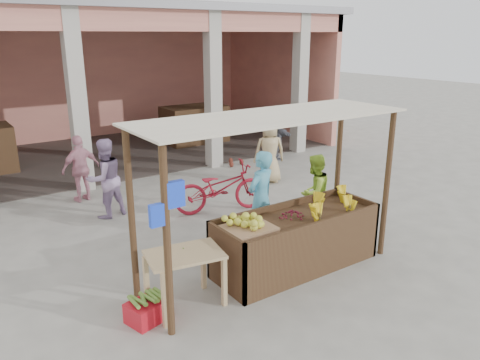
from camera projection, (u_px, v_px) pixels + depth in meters
ground at (270, 275)px, 6.98m from camera, size 60.00×60.00×0.00m
market_building at (78, 61)px, 13.22m from camera, size 14.40×6.40×4.20m
fruit_stall at (296, 243)px, 7.13m from camera, size 2.60×0.95×0.80m
stall_awning at (269, 145)px, 6.43m from camera, size 4.09×1.35×2.39m
banana_heap at (330, 205)px, 7.29m from camera, size 1.08×0.59×0.20m
melon_tray at (249, 225)px, 6.54m from camera, size 0.67×0.58×0.18m
berry_heap at (292, 214)px, 6.98m from camera, size 0.46×0.37×0.15m
side_table at (185, 263)px, 6.00m from camera, size 1.05×0.79×0.77m
papaya_pile at (184, 246)px, 5.93m from camera, size 0.70×0.40×0.20m
red_crate at (149, 310)px, 5.85m from camera, size 0.59×0.49×0.27m
plantain_bundle at (148, 298)px, 5.80m from camera, size 0.41×0.29×0.08m
produce_sacks at (235, 154)px, 12.74m from camera, size 0.83×0.78×0.63m
vendor_blue at (261, 195)px, 7.81m from camera, size 0.76×0.65×1.74m
vendor_green at (314, 190)px, 8.46m from camera, size 0.78×0.54×1.48m
motorcycle at (221, 187)px, 9.36m from camera, size 1.19×2.09×1.04m
shopper_b at (81, 166)px, 9.90m from camera, size 0.98×0.65×1.53m
shopper_c at (270, 148)px, 11.13m from camera, size 0.96×0.80×1.69m
shopper_d at (277, 131)px, 13.32m from camera, size 1.16×1.59×1.59m
shopper_f at (105, 175)px, 8.99m from camera, size 0.92×0.66×1.70m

